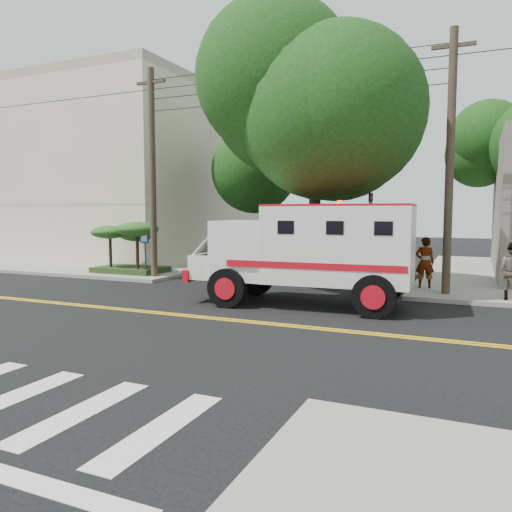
% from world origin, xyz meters
% --- Properties ---
extents(ground, '(100.00, 100.00, 0.00)m').
position_xyz_m(ground, '(0.00, 0.00, 0.00)').
color(ground, black).
rests_on(ground, ground).
extents(sidewalk_nw, '(17.00, 17.00, 0.15)m').
position_xyz_m(sidewalk_nw, '(-13.50, 13.50, 0.07)').
color(sidewalk_nw, gray).
rests_on(sidewalk_nw, ground).
extents(building_left, '(16.00, 14.00, 10.00)m').
position_xyz_m(building_left, '(-15.50, 15.00, 5.15)').
color(building_left, beige).
rests_on(building_left, sidewalk_nw).
extents(utility_pole_left, '(0.28, 0.28, 9.00)m').
position_xyz_m(utility_pole_left, '(-5.60, 6.00, 4.50)').
color(utility_pole_left, '#382D23').
rests_on(utility_pole_left, ground).
extents(utility_pole_right, '(0.28, 0.28, 9.00)m').
position_xyz_m(utility_pole_right, '(6.30, 6.20, 4.50)').
color(utility_pole_right, '#382D23').
rests_on(utility_pole_right, ground).
extents(tree_main, '(6.08, 5.70, 9.85)m').
position_xyz_m(tree_main, '(1.94, 6.21, 7.20)').
color(tree_main, black).
rests_on(tree_main, ground).
extents(tree_left, '(4.48, 4.20, 7.70)m').
position_xyz_m(tree_left, '(-2.68, 11.79, 5.73)').
color(tree_left, black).
rests_on(tree_left, ground).
extents(traffic_signal, '(0.15, 0.18, 3.60)m').
position_xyz_m(traffic_signal, '(3.80, 5.60, 2.23)').
color(traffic_signal, '#3F3F42').
rests_on(traffic_signal, ground).
extents(accessibility_sign, '(0.45, 0.10, 2.02)m').
position_xyz_m(accessibility_sign, '(-6.20, 6.17, 1.37)').
color(accessibility_sign, '#3F3F42').
rests_on(accessibility_sign, ground).
extents(palm_planter, '(3.52, 2.63, 2.36)m').
position_xyz_m(palm_planter, '(-7.44, 6.62, 1.65)').
color(palm_planter, '#1E3314').
rests_on(palm_planter, sidewalk_nw).
extents(armored_truck, '(7.10, 3.15, 3.17)m').
position_xyz_m(armored_truck, '(2.48, 2.96, 1.80)').
color(armored_truck, white).
rests_on(armored_truck, ground).
extents(pedestrian_a, '(0.76, 0.57, 1.88)m').
position_xyz_m(pedestrian_a, '(5.50, 7.24, 1.09)').
color(pedestrian_a, gray).
rests_on(pedestrian_a, sidewalk_ne).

